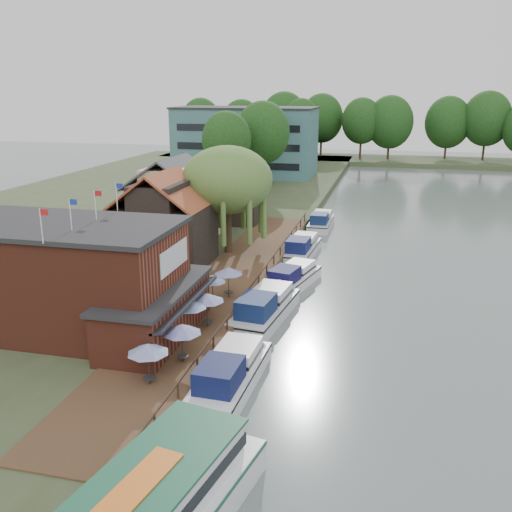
% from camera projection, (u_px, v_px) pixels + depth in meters
% --- Properties ---
extents(ground, '(260.00, 260.00, 0.00)m').
position_uv_depth(ground, '(303.00, 360.00, 36.12)').
color(ground, slate).
rests_on(ground, ground).
extents(land_bank, '(50.00, 140.00, 1.00)m').
position_uv_depth(land_bank, '(121.00, 214.00, 75.38)').
color(land_bank, '#384728').
rests_on(land_bank, ground).
extents(quay_deck, '(6.00, 50.00, 0.10)m').
position_uv_depth(quay_deck, '(227.00, 284.00, 46.95)').
color(quay_deck, '#47301E').
rests_on(quay_deck, land_bank).
extents(quay_rail, '(0.20, 49.00, 1.00)m').
position_uv_depth(quay_rail, '(260.00, 279.00, 46.68)').
color(quay_rail, black).
rests_on(quay_rail, land_bank).
extents(pub, '(20.00, 11.00, 7.30)m').
position_uv_depth(pub, '(89.00, 279.00, 37.03)').
color(pub, maroon).
rests_on(pub, land_bank).
extents(hotel_block, '(25.40, 12.40, 12.30)m').
position_uv_depth(hotel_block, '(246.00, 141.00, 104.29)').
color(hotel_block, '#38666B').
rests_on(hotel_block, land_bank).
extents(cottage_a, '(8.60, 7.60, 8.50)m').
position_uv_depth(cottage_a, '(164.00, 219.00, 51.07)').
color(cottage_a, black).
rests_on(cottage_a, land_bank).
extents(cottage_b, '(9.60, 8.60, 8.50)m').
position_uv_depth(cottage_b, '(174.00, 198.00, 61.06)').
color(cottage_b, beige).
rests_on(cottage_b, land_bank).
extents(cottage_c, '(7.60, 7.60, 8.50)m').
position_uv_depth(cottage_c, '(233.00, 186.00, 68.54)').
color(cottage_c, black).
rests_on(cottage_c, land_bank).
extents(willow, '(8.60, 8.60, 10.43)m').
position_uv_depth(willow, '(228.00, 200.00, 54.43)').
color(willow, '#476B2D').
rests_on(willow, land_bank).
extents(umbrella_0, '(2.28, 2.28, 2.38)m').
position_uv_depth(umbrella_0, '(149.00, 364.00, 30.67)').
color(umbrella_0, navy).
rests_on(umbrella_0, quay_deck).
extents(umbrella_1, '(2.32, 2.32, 2.38)m').
position_uv_depth(umbrella_1, '(182.00, 343.00, 33.16)').
color(umbrella_1, navy).
rests_on(umbrella_1, quay_deck).
extents(umbrella_2, '(2.40, 2.40, 2.38)m').
position_uv_depth(umbrella_2, '(189.00, 317.00, 37.00)').
color(umbrella_2, '#1B4398').
rests_on(umbrella_2, quay_deck).
extents(umbrella_3, '(2.34, 2.34, 2.38)m').
position_uv_depth(umbrella_3, '(207.00, 310.00, 38.12)').
color(umbrella_3, navy).
rests_on(umbrella_3, quay_deck).
extents(umbrella_4, '(2.00, 2.00, 2.38)m').
position_uv_depth(umbrella_4, '(213.00, 290.00, 41.85)').
color(umbrella_4, navy).
rests_on(umbrella_4, quay_deck).
extents(umbrella_5, '(2.20, 2.20, 2.38)m').
position_uv_depth(umbrella_5, '(229.00, 282.00, 43.58)').
color(umbrella_5, navy).
rests_on(umbrella_5, quay_deck).
extents(cruiser_0, '(3.48, 9.91, 2.37)m').
position_uv_depth(cruiser_0, '(230.00, 368.00, 32.50)').
color(cruiser_0, white).
rests_on(cruiser_0, ground).
extents(cruiser_1, '(4.36, 10.40, 2.46)m').
position_uv_depth(cruiser_1, '(265.00, 304.00, 42.04)').
color(cruiser_1, silver).
rests_on(cruiser_1, ground).
extents(cruiser_2, '(4.85, 9.47, 2.16)m').
position_uv_depth(cruiser_2, '(292.00, 275.00, 49.06)').
color(cruiser_2, white).
rests_on(cruiser_2, ground).
extents(cruiser_3, '(3.49, 9.54, 2.26)m').
position_uv_depth(cruiser_3, '(302.00, 245.00, 58.08)').
color(cruiser_3, silver).
rests_on(cruiser_3, ground).
extents(cruiser_4, '(2.88, 8.92, 2.12)m').
position_uv_depth(cruiser_4, '(321.00, 219.00, 69.88)').
color(cruiser_4, silver).
rests_on(cruiser_4, ground).
extents(swan, '(0.44, 0.44, 0.44)m').
position_uv_depth(swan, '(192.00, 428.00, 28.46)').
color(swan, white).
rests_on(swan, ground).
extents(bank_tree_0, '(6.77, 6.77, 12.64)m').
position_uv_depth(bank_tree_0, '(227.00, 158.00, 78.22)').
color(bank_tree_0, '#143811').
rests_on(bank_tree_0, land_bank).
extents(bank_tree_1, '(7.96, 7.96, 13.82)m').
position_uv_depth(bank_tree_1, '(263.00, 149.00, 84.01)').
color(bank_tree_1, '#143811').
rests_on(bank_tree_1, land_bank).
extents(bank_tree_2, '(6.03, 6.03, 13.53)m').
position_uv_depth(bank_tree_2, '(266.00, 144.00, 93.41)').
color(bank_tree_2, '#143811').
rests_on(bank_tree_2, land_bank).
extents(bank_tree_3, '(8.24, 8.24, 11.45)m').
position_uv_depth(bank_tree_3, '(296.00, 141.00, 109.40)').
color(bank_tree_3, '#143811').
rests_on(bank_tree_3, land_bank).
extents(bank_tree_4, '(6.76, 6.76, 13.61)m').
position_uv_depth(bank_tree_4, '(301.00, 133.00, 115.74)').
color(bank_tree_4, '#143811').
rests_on(bank_tree_4, land_bank).
extents(bank_tree_5, '(8.30, 8.30, 11.44)m').
position_uv_depth(bank_tree_5, '(291.00, 135.00, 124.00)').
color(bank_tree_5, '#143811').
rests_on(bank_tree_5, land_bank).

